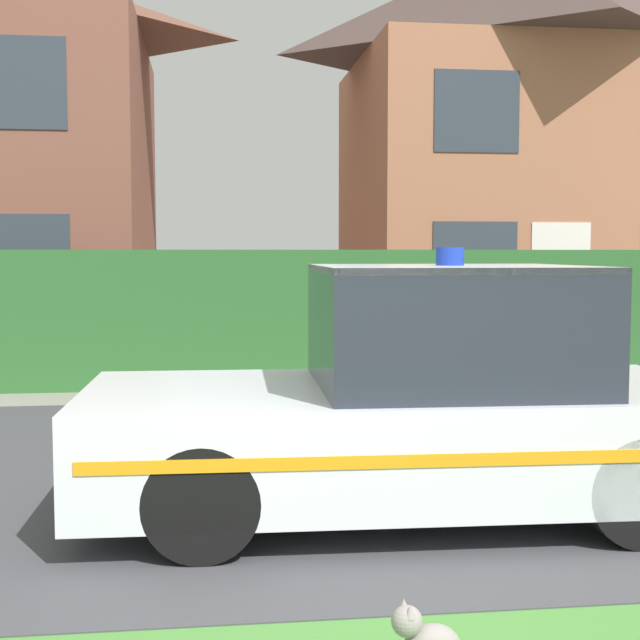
# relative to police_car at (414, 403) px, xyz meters

# --- Properties ---
(road_strip) EXTENTS (28.00, 5.77, 0.01)m
(road_strip) POSITION_rel_police_car_xyz_m (-0.83, 1.35, -0.69)
(road_strip) COLOR #424247
(road_strip) RESTS_ON ground
(garden_hedge) EXTENTS (13.52, 0.86, 1.65)m
(garden_hedge) POSITION_rel_police_car_xyz_m (-0.09, 5.60, 0.13)
(garden_hedge) COLOR #2D662D
(garden_hedge) RESTS_ON ground
(police_car) EXTENTS (3.88, 1.83, 1.64)m
(police_car) POSITION_rel_police_car_xyz_m (0.00, 0.00, 0.00)
(police_car) COLOR black
(police_car) RESTS_ON road_strip
(house_right) EXTENTS (6.75, 5.46, 7.53)m
(house_right) POSITION_rel_police_car_xyz_m (4.82, 11.27, 3.15)
(house_right) COLOR #A86B4C
(house_right) RESTS_ON ground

